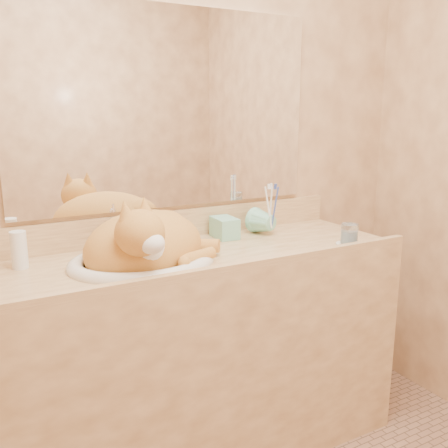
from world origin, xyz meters
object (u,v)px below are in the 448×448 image
vanity_counter (200,354)px  soap_dispenser (232,218)px  water_glass (349,234)px  sink_basin (142,242)px  toothbrush_cup (272,224)px  cat (146,240)px

vanity_counter → soap_dispenser: (0.20, 0.09, 0.52)m
vanity_counter → water_glass: size_ratio=20.09×
sink_basin → water_glass: 0.83m
toothbrush_cup → water_glass: toothbrush_cup is taller
cat → water_glass: bearing=-34.9°
sink_basin → cat: 0.02m
vanity_counter → soap_dispenser: soap_dispenser is taller
vanity_counter → water_glass: (0.58, -0.20, 0.47)m
cat → soap_dispenser: (0.42, 0.11, 0.01)m
vanity_counter → sink_basin: (-0.23, -0.02, 0.51)m
sink_basin → water_glass: bearing=-14.1°
toothbrush_cup → water_glass: 0.34m
soap_dispenser → water_glass: soap_dispenser is taller
sink_basin → cat: bearing=0.1°
soap_dispenser → water_glass: size_ratio=2.47×
soap_dispenser → water_glass: 0.48m
vanity_counter → soap_dispenser: bearing=25.6°
vanity_counter → toothbrush_cup: 0.62m
water_glass → sink_basin: bearing=167.7°
cat → water_glass: cat is taller
cat → sink_basin: bearing=159.6°
vanity_counter → toothbrush_cup: toothbrush_cup is taller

